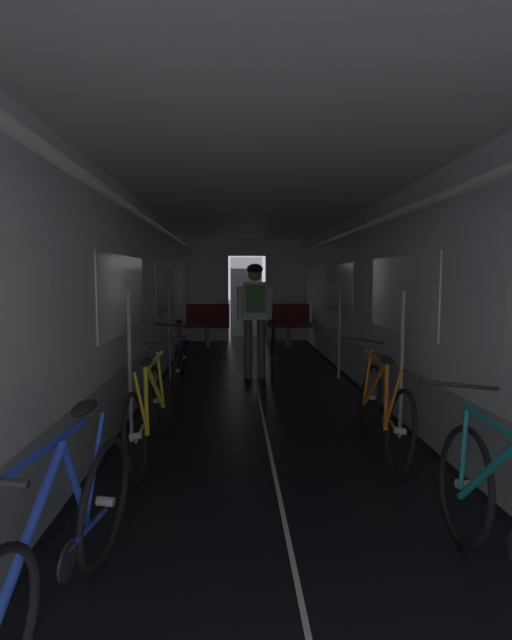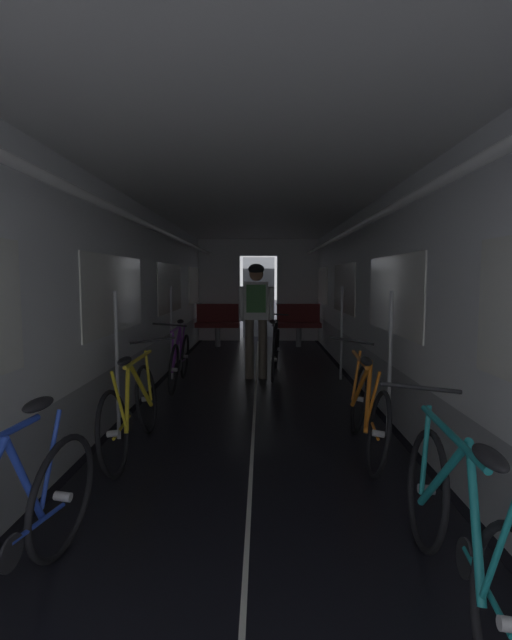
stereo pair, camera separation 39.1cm
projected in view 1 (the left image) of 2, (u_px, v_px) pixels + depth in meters
name	position (u px, v px, depth m)	size (l,w,h in m)	color
ground_plane	(298.00, 587.00, 2.27)	(60.00, 60.00, 0.00)	black
train_car_shell	(259.00, 263.00, 5.70)	(3.14, 12.34, 2.57)	black
bench_seat_far_left	(208.00, 321.00, 10.21)	(0.98, 0.51, 0.95)	gray
bench_seat_far_right	(288.00, 321.00, 10.29)	(0.98, 0.51, 0.95)	gray
bicycle_purple	(180.00, 360.00, 6.42)	(0.44, 1.69, 0.95)	black
bicycle_teal	(512.00, 524.00, 2.13)	(0.44, 1.69, 0.95)	black
bicycle_yellow	(149.00, 411.00, 3.96)	(0.44, 1.69, 0.95)	black
bicycle_blue	(59.00, 548.00, 1.95)	(0.45, 1.69, 0.95)	black
bicycle_orange	(383.00, 407.00, 4.08)	(0.44, 1.70, 0.96)	black
person_cyclist_aisle	(255.00, 308.00, 6.88)	(0.53, 0.39, 1.73)	brown
bicycle_black_in_aisle	(273.00, 351.00, 7.22)	(0.44, 1.69, 0.94)	black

